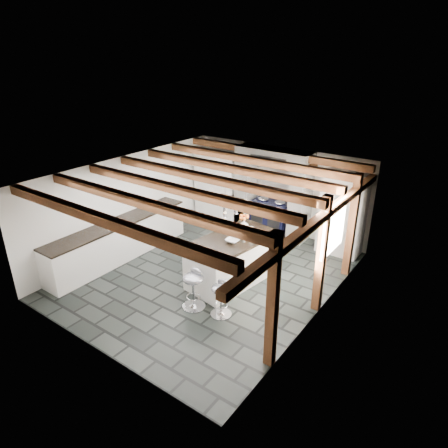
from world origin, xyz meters
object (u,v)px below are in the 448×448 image
Objects in this scene: kitchen_island at (232,259)px; bar_stool_near at (221,294)px; range_cooker at (271,217)px; bar_stool_far at (194,284)px.

kitchen_island is 2.91× the size of bar_stool_near.
kitchen_island is at bearing -78.15° from range_cooker.
bar_stool_far is (-0.57, -0.11, 0.05)m from bar_stool_near.
bar_stool_far is at bearing -83.38° from kitchen_island.
range_cooker is 0.47× the size of kitchen_island.
kitchen_island is at bearing 102.90° from bar_stool_near.
bar_stool_near is (1.07, -3.71, -0.01)m from range_cooker.
range_cooker reaches higher than bar_stool_near.
range_cooker is 3.86m from bar_stool_near.
range_cooker is at bearing 93.98° from bar_stool_near.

